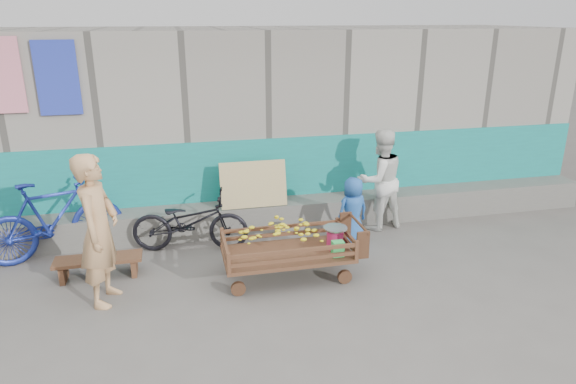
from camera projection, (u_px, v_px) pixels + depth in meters
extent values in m
plane|color=#5A5651|center=(260.00, 312.00, 5.86)|extent=(80.00, 80.00, 0.00)
cube|color=gray|center=(219.00, 116.00, 9.14)|extent=(12.00, 3.00, 3.00)
cube|color=#187C79|center=(231.00, 185.00, 8.01)|extent=(12.00, 0.03, 1.40)
cube|color=#5A5953|center=(234.00, 218.00, 7.95)|extent=(12.00, 0.50, 0.45)
cube|color=tan|center=(253.00, 184.00, 7.70)|extent=(1.00, 0.19, 0.68)
cube|color=pink|center=(0.00, 76.00, 6.78)|extent=(0.55, 0.03, 1.00)
cube|color=#293CBA|center=(57.00, 78.00, 6.94)|extent=(0.55, 0.03, 1.00)
cube|color=#4F2F1E|center=(287.00, 254.00, 6.51)|extent=(1.62, 0.81, 0.04)
cylinder|color=#3C2218|center=(238.00, 289.00, 6.17)|extent=(0.18, 0.05, 0.18)
cube|color=#4F2F1E|center=(229.00, 263.00, 5.95)|extent=(0.04, 0.04, 0.25)
cylinder|color=#3C2218|center=(232.00, 266.00, 6.72)|extent=(0.18, 0.05, 0.18)
cube|color=#4F2F1E|center=(222.00, 237.00, 6.64)|extent=(0.04, 0.04, 0.25)
cylinder|color=#3C2218|center=(345.00, 277.00, 6.46)|extent=(0.18, 0.05, 0.18)
cube|color=#4F2F1E|center=(356.00, 250.00, 6.28)|extent=(0.04, 0.04, 0.25)
cylinder|color=#3C2218|center=(331.00, 256.00, 7.00)|extent=(0.18, 0.05, 0.18)
cube|color=#4F2F1E|center=(337.00, 227.00, 6.97)|extent=(0.04, 0.04, 0.25)
cube|color=#4F2F1E|center=(294.00, 259.00, 6.12)|extent=(1.56, 0.04, 0.04)
cube|color=#4F2F1E|center=(294.00, 251.00, 6.09)|extent=(1.56, 0.04, 0.04)
cube|color=#4F2F1E|center=(281.00, 234.00, 6.82)|extent=(1.56, 0.04, 0.04)
cube|color=#4F2F1E|center=(281.00, 227.00, 6.78)|extent=(1.56, 0.04, 0.04)
cube|color=#4F2F1E|center=(225.00, 252.00, 6.31)|extent=(0.04, 0.76, 0.04)
cube|color=#4F2F1E|center=(225.00, 244.00, 6.27)|extent=(0.04, 0.76, 0.04)
cube|color=#4F2F1E|center=(346.00, 240.00, 6.64)|extent=(0.04, 0.76, 0.04)
cube|color=#4F2F1E|center=(346.00, 233.00, 6.60)|extent=(0.04, 0.76, 0.04)
cylinder|color=#3C2218|center=(359.00, 223.00, 6.60)|extent=(0.04, 0.72, 0.04)
cube|color=#3C2218|center=(345.00, 225.00, 6.94)|extent=(0.16, 0.04, 0.36)
cube|color=#3C2218|center=(363.00, 245.00, 6.33)|extent=(0.16, 0.04, 0.36)
ellipsoid|color=yellow|center=(280.00, 239.00, 6.42)|extent=(1.17, 0.63, 0.40)
cylinder|color=#D12666|center=(335.00, 239.00, 6.59)|extent=(0.22, 0.22, 0.23)
cylinder|color=silver|center=(335.00, 230.00, 6.55)|extent=(0.03, 0.03, 0.05)
cylinder|color=silver|center=(335.00, 228.00, 6.54)|extent=(0.31, 0.31, 0.02)
cube|color=green|center=(338.00, 249.00, 6.36)|extent=(0.14, 0.11, 0.20)
cube|color=#4F2F1E|center=(98.00, 259.00, 6.56)|extent=(1.09, 0.33, 0.04)
cube|color=#4F2F1E|center=(64.00, 273.00, 6.52)|extent=(0.07, 0.30, 0.22)
cube|color=#4F2F1E|center=(134.00, 266.00, 6.70)|extent=(0.07, 0.30, 0.22)
imported|color=tan|center=(99.00, 230.00, 5.81)|extent=(0.57, 0.74, 1.80)
imported|color=white|center=(380.00, 180.00, 7.94)|extent=(0.88, 0.75, 1.59)
imported|color=#2359AC|center=(353.00, 211.00, 7.45)|extent=(0.56, 0.43, 1.02)
imported|color=black|center=(190.00, 222.00, 7.28)|extent=(1.71, 0.85, 0.86)
imported|color=#1D2F97|center=(53.00, 219.00, 7.03)|extent=(1.93, 1.11, 1.12)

